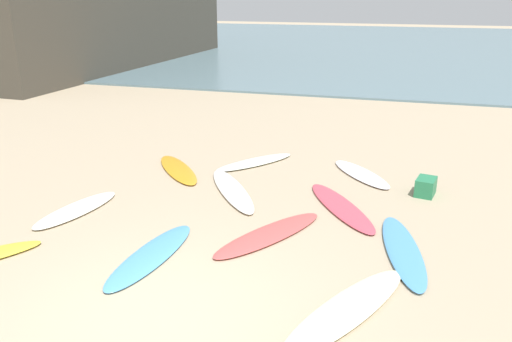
% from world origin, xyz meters
% --- Properties ---
extents(ground_plane, '(120.00, 120.00, 0.00)m').
position_xyz_m(ground_plane, '(0.00, 0.00, 0.00)').
color(ground_plane, tan).
extents(ocean_water, '(120.00, 40.00, 0.08)m').
position_xyz_m(ocean_water, '(0.00, 34.45, 0.04)').
color(ocean_water, slate).
rests_on(ocean_water, ground_plane).
extents(surfboard_0, '(1.69, 2.02, 0.09)m').
position_xyz_m(surfboard_0, '(-0.54, 6.16, 0.04)').
color(surfboard_0, silver).
rests_on(surfboard_0, ground_plane).
extents(surfboard_1, '(0.76, 2.30, 0.06)m').
position_xyz_m(surfboard_1, '(-0.76, 1.38, 0.03)').
color(surfboard_1, '#54A3DA').
rests_on(surfboard_1, ground_plane).
extents(surfboard_2, '(1.80, 2.38, 0.07)m').
position_xyz_m(surfboard_2, '(1.76, 4.08, 0.04)').
color(surfboard_2, '#D84B5D').
rests_on(surfboard_2, ground_plane).
extents(surfboard_3, '(1.68, 1.93, 0.08)m').
position_xyz_m(surfboard_3, '(1.93, 6.03, 0.04)').
color(surfboard_3, white).
rests_on(surfboard_3, ground_plane).
extents(surfboard_4, '(1.84, 2.04, 0.07)m').
position_xyz_m(surfboard_4, '(-2.04, 5.18, 0.04)').
color(surfboard_4, gold).
rests_on(surfboard_4, ground_plane).
extents(surfboard_6, '(0.93, 2.03, 0.08)m').
position_xyz_m(surfboard_6, '(-2.89, 2.56, 0.04)').
color(surfboard_6, white).
rests_on(surfboard_6, ground_plane).
extents(surfboard_7, '(1.66, 2.56, 0.07)m').
position_xyz_m(surfboard_7, '(2.29, 0.79, 0.04)').
color(surfboard_7, '#F5ECBD').
rests_on(surfboard_7, ground_plane).
extents(surfboard_8, '(1.85, 2.41, 0.09)m').
position_xyz_m(surfboard_8, '(-0.46, 4.30, 0.04)').
color(surfboard_8, silver).
rests_on(surfboard_8, ground_plane).
extents(surfboard_9, '(1.01, 2.54, 0.08)m').
position_xyz_m(surfboard_9, '(2.91, 2.62, 0.04)').
color(surfboard_9, '#4F9AD9').
rests_on(surfboard_9, ground_plane).
extents(surfboard_10, '(1.66, 2.37, 0.07)m').
position_xyz_m(surfboard_10, '(0.78, 2.58, 0.03)').
color(surfboard_10, '#D25551').
rests_on(surfboard_10, ground_plane).
extents(beach_cooler, '(0.44, 0.56, 0.35)m').
position_xyz_m(beach_cooler, '(3.26, 5.24, 0.17)').
color(beach_cooler, '#287F51').
rests_on(beach_cooler, ground_plane).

